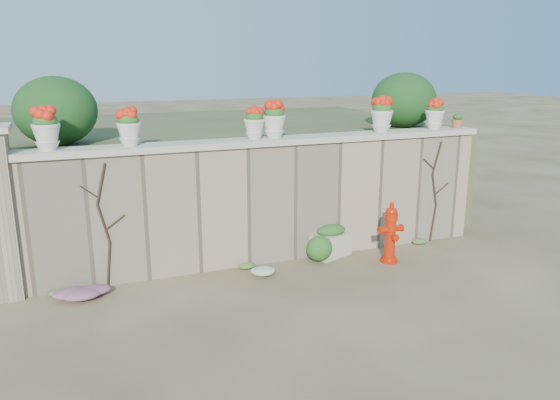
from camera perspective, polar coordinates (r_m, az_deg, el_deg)
name	(u,v)px	position (r m, az deg, el deg)	size (l,w,h in m)	color
ground	(313,300)	(7.98, 3.42, -10.38)	(80.00, 80.00, 0.00)	brown
stone_wall	(269,203)	(9.21, -1.20, -0.32)	(8.00, 0.40, 2.00)	#998366
wall_cap	(268,141)	(9.00, -1.24, 6.16)	(8.10, 0.52, 0.10)	beige
raised_fill	(218,169)	(12.19, -6.46, 3.26)	(9.00, 6.00, 2.00)	#384C23
back_shrub_left	(56,111)	(9.59, -22.39, 8.61)	(1.30, 1.30, 1.10)	#143814
back_shrub_right	(404,100)	(11.58, 12.81, 10.16)	(1.30, 1.30, 1.10)	#143814
vine_left	(105,224)	(8.48, -17.86, -2.41)	(0.60, 0.04, 1.91)	black
vine_right	(435,190)	(10.57, 15.87, 1.01)	(0.60, 0.04, 1.91)	black
fire_hydrant	(390,232)	(9.39, 11.47, -3.33)	(0.45, 0.32, 1.05)	red
planter_box	(331,241)	(9.62, 5.35, -4.32)	(0.78, 0.62, 0.57)	beige
green_shrub	(323,246)	(9.30, 4.52, -4.82)	(0.60, 0.54, 0.57)	#1E5119
magenta_clump	(84,292)	(8.45, -19.84, -8.99)	(0.82, 0.55, 0.22)	#AC2299
white_flowers	(265,270)	(8.78, -1.54, -7.31)	(0.52, 0.42, 0.19)	white
urn_pot_0	(46,129)	(8.41, -23.26, 6.80)	(0.39, 0.39, 0.60)	beige
urn_pot_1	(129,127)	(8.46, -15.50, 7.32)	(0.35, 0.35, 0.56)	beige
urn_pot_2	(254,123)	(8.88, -2.71, 8.02)	(0.33, 0.33, 0.52)	beige
urn_pot_3	(274,120)	(8.99, -0.62, 8.37)	(0.38, 0.38, 0.60)	beige
urn_pot_4	(382,115)	(9.90, 10.59, 8.76)	(0.40, 0.40, 0.62)	beige
urn_pot_5	(435,114)	(10.55, 15.88, 8.62)	(0.35, 0.35, 0.55)	beige
terracotta_pot	(457,121)	(10.89, 18.04, 7.82)	(0.22, 0.22, 0.26)	#A85933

